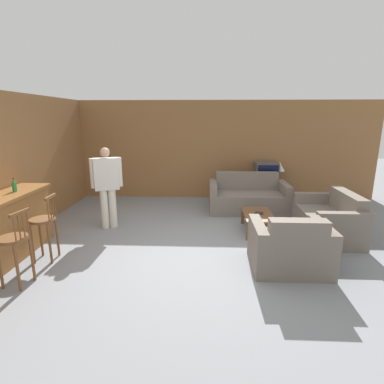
# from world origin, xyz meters

# --- Properties ---
(ground_plane) EXTENTS (24.00, 24.00, 0.00)m
(ground_plane) POSITION_xyz_m (0.00, 0.00, 0.00)
(ground_plane) COLOR gray
(wall_back) EXTENTS (9.40, 0.08, 2.60)m
(wall_back) POSITION_xyz_m (0.00, 3.70, 1.30)
(wall_back) COLOR olive
(wall_back) RESTS_ON ground_plane
(wall_left) EXTENTS (0.08, 8.70, 2.60)m
(wall_left) POSITION_xyz_m (-3.24, 1.35, 1.30)
(wall_left) COLOR olive
(wall_left) RESTS_ON ground_plane
(bar_chair_near) EXTENTS (0.43, 0.43, 1.04)m
(bar_chair_near) POSITION_xyz_m (-2.30, -0.93, 0.57)
(bar_chair_near) COLOR brown
(bar_chair_near) RESTS_ON ground_plane
(bar_chair_mid) EXTENTS (0.39, 0.39, 1.04)m
(bar_chair_mid) POSITION_xyz_m (-2.30, -0.20, 0.57)
(bar_chair_mid) COLOR brown
(bar_chair_mid) RESTS_ON ground_plane
(couch_far) EXTENTS (1.81, 0.95, 0.88)m
(couch_far) POSITION_xyz_m (1.17, 2.48, 0.31)
(couch_far) COLOR #70665B
(couch_far) RESTS_ON ground_plane
(armchair_near) EXTENTS (1.09, 0.90, 0.86)m
(armchair_near) POSITION_xyz_m (1.40, -0.32, 0.32)
(armchair_near) COLOR #70665B
(armchair_near) RESTS_ON ground_plane
(loveseat_right) EXTENTS (0.87, 1.45, 0.84)m
(loveseat_right) POSITION_xyz_m (2.47, 0.97, 0.31)
(loveseat_right) COLOR #70665B
(loveseat_right) RESTS_ON ground_plane
(coffee_table) EXTENTS (0.55, 0.95, 0.36)m
(coffee_table) POSITION_xyz_m (1.18, 1.13, 0.31)
(coffee_table) COLOR brown
(coffee_table) RESTS_ON ground_plane
(tv_unit) EXTENTS (0.98, 0.55, 0.54)m
(tv_unit) POSITION_xyz_m (1.74, 3.33, 0.27)
(tv_unit) COLOR #513823
(tv_unit) RESTS_ON ground_plane
(tv) EXTENTS (0.58, 0.49, 0.50)m
(tv) POSITION_xyz_m (1.74, 3.32, 0.79)
(tv) COLOR #4C4C4C
(tv) RESTS_ON tv_unit
(bottle) EXTENTS (0.07, 0.07, 0.22)m
(bottle) POSITION_xyz_m (-2.88, 0.11, 1.11)
(bottle) COLOR #2D7F3D
(bottle) RESTS_ON bar_counter
(book_on_table) EXTENTS (0.18, 0.18, 0.02)m
(book_on_table) POSITION_xyz_m (1.20, 1.14, 0.37)
(book_on_table) COLOR black
(book_on_table) RESTS_ON coffee_table
(table_lamp) EXTENTS (0.27, 0.27, 0.51)m
(table_lamp) POSITION_xyz_m (2.07, 3.33, 0.92)
(table_lamp) COLOR brown
(table_lamp) RESTS_ON tv_unit
(person_by_window) EXTENTS (0.57, 0.34, 1.61)m
(person_by_window) POSITION_xyz_m (-1.76, 1.23, 0.90)
(person_by_window) COLOR silver
(person_by_window) RESTS_ON ground_plane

